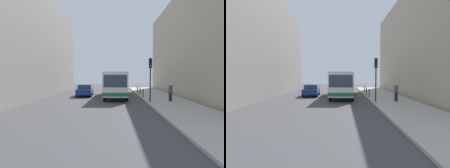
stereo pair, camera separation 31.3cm
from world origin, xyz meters
TOP-DOWN VIEW (x-y plane):
  - ground_plane at (0.00, 0.00)m, footprint 80.00×80.00m
  - sidewalk at (5.40, 0.00)m, footprint 4.40×40.00m
  - building_left at (-11.50, 4.00)m, footprint 7.00×32.00m
  - building_right at (11.50, 4.00)m, footprint 7.00×32.00m
  - bus at (0.40, 3.41)m, footprint 2.82×11.09m
  - car_beside_bus at (-3.53, 4.28)m, footprint 1.97×4.45m
  - traffic_light at (3.55, -2.35)m, footprint 0.28×0.33m
  - bollard_near at (3.45, 1.67)m, footprint 0.11×0.11m
  - bollard_mid at (3.45, 4.34)m, footprint 0.11×0.11m
  - bollard_far at (3.45, 7.00)m, footprint 0.11×0.11m
  - pedestrian_near_signal at (5.56, -1.96)m, footprint 0.38×0.38m

SIDE VIEW (x-z plane):
  - ground_plane at x=0.00m, z-range 0.00..0.00m
  - sidewalk at x=5.40m, z-range 0.00..0.15m
  - bollard_near at x=3.45m, z-range 0.15..1.10m
  - bollard_mid at x=3.45m, z-range 0.15..1.10m
  - bollard_far at x=3.45m, z-range 0.15..1.10m
  - car_beside_bus at x=-3.53m, z-range 0.04..1.52m
  - pedestrian_near_signal at x=5.56m, z-range 0.15..1.89m
  - bus at x=0.40m, z-range 0.23..3.23m
  - traffic_light at x=3.55m, z-range 0.96..5.06m
  - building_right at x=11.50m, z-range 0.00..12.92m
  - building_left at x=-11.50m, z-range 0.00..13.21m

